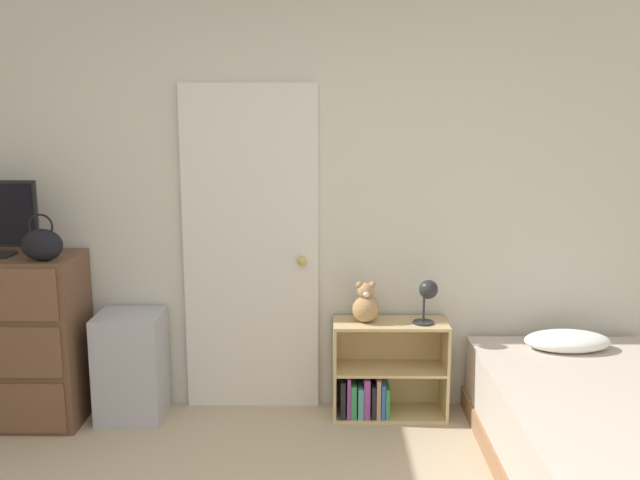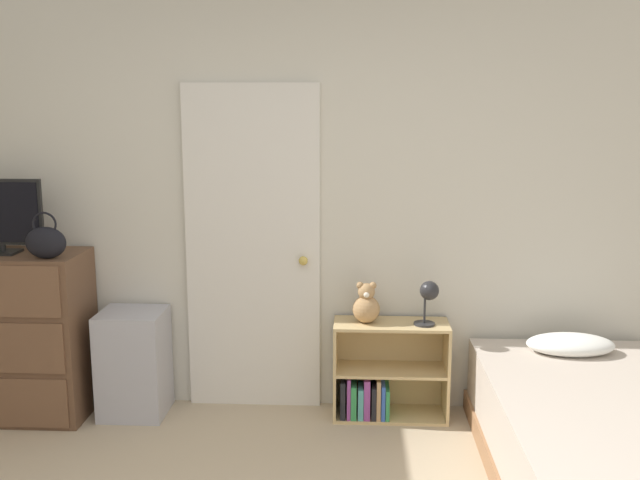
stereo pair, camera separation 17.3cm
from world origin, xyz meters
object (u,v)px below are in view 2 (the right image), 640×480
tv (0,215)px  handbag (46,242)px  bookshelf (381,379)px  bed (606,442)px  teddy_bear (366,305)px  storage_bin (134,363)px  desk_lamp (429,295)px  dresser (12,335)px

tv → handbag: tv is taller
bookshelf → bed: bookshelf is taller
teddy_bear → bed: 1.49m
storage_bin → desk_lamp: desk_lamp is taller
dresser → storage_bin: (0.73, 0.05, -0.18)m
tv → handbag: 0.37m
teddy_bear → handbag: bearing=-172.9°
storage_bin → bookshelf: 1.52m
handbag → bookshelf: (1.93, 0.23, -0.88)m
storage_bin → bookshelf: storage_bin is taller
dresser → bookshelf: bearing=2.4°
handbag → bed: bearing=-10.3°
handbag → bookshelf: bearing=6.9°
dresser → teddy_bear: size_ratio=4.05×
tv → handbag: size_ratio=1.88×
tv → bookshelf: bearing=2.7°
handbag → bed: size_ratio=0.15×
teddy_bear → storage_bin: bearing=-178.4°
bed → handbag: bearing=169.7°
tv → teddy_bear: bearing=2.7°
tv → storage_bin: tv is taller
storage_bin → teddy_bear: (1.42, 0.04, 0.38)m
desk_lamp → bed: 1.23m
tv → desk_lamp: bearing=1.3°
tv → handbag: (0.32, -0.13, -0.13)m
bookshelf → teddy_bear: bearing=-177.1°
tv → desk_lamp: 2.56m
dresser → bookshelf: 2.26m
tv → teddy_bear: (2.15, 0.10, -0.55)m
dresser → tv: size_ratio=2.00×
bed → storage_bin: bearing=164.2°
tv → bed: tv is taller
bookshelf → bed: size_ratio=0.37×
desk_lamp → bed: desk_lamp is taller
handbag → teddy_bear: 1.89m
storage_bin → bed: 2.71m
tv → storage_bin: 1.18m
dresser → tv: 0.74m
dresser → bed: (3.33, -0.69, -0.27)m
tv → storage_bin: (0.73, 0.06, -0.92)m
dresser → desk_lamp: dresser is taller
tv → bed: bearing=-11.4°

